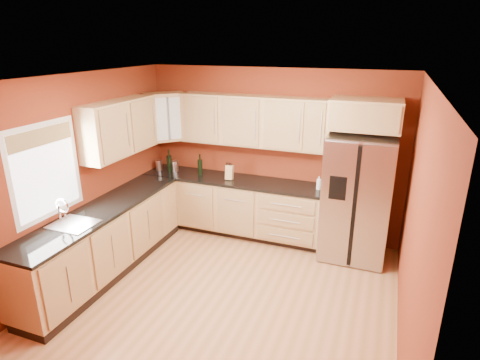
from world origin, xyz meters
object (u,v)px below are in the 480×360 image
object	(u,v)px
refrigerator	(357,198)
soap_dispenser	(319,183)
canister_left	(159,165)
knife_block	(229,172)
wine_bottle_a	(169,161)

from	to	relation	value
refrigerator	soap_dispenser	size ratio (longest dim) A/B	9.12
canister_left	knife_block	world-z (taller)	knife_block
wine_bottle_a	knife_block	xyz separation A→B (m)	(1.08, -0.03, -0.07)
knife_block	refrigerator	bearing A→B (deg)	-6.86
canister_left	soap_dispenser	distance (m)	2.65
wine_bottle_a	soap_dispenser	size ratio (longest dim) A/B	1.86
wine_bottle_a	soap_dispenser	world-z (taller)	wine_bottle_a
canister_left	wine_bottle_a	distance (m)	0.21
soap_dispenser	knife_block	bearing A→B (deg)	-178.18
soap_dispenser	wine_bottle_a	bearing A→B (deg)	-179.68
wine_bottle_a	soap_dispenser	xyz separation A→B (m)	(2.46, 0.01, -0.08)
wine_bottle_a	knife_block	world-z (taller)	wine_bottle_a
wine_bottle_a	canister_left	bearing A→B (deg)	-173.96
canister_left	soap_dispenser	size ratio (longest dim) A/B	0.88
wine_bottle_a	refrigerator	bearing A→B (deg)	-1.15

